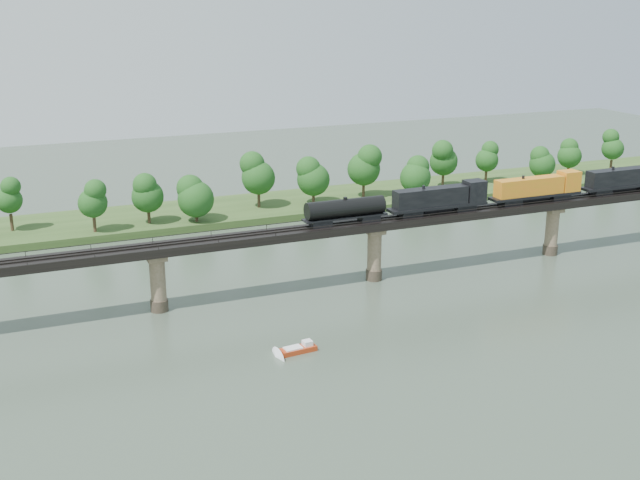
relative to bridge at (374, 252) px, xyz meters
name	(u,v)px	position (x,y,z in m)	size (l,w,h in m)	color
ground	(460,341)	(0.00, -30.00, -5.46)	(400.00, 400.00, 0.00)	#334134
far_bank	(276,206)	(0.00, 55.00, -4.66)	(300.00, 24.00, 1.60)	#2C471C
bridge	(374,252)	(0.00, 0.00, 0.00)	(236.00, 30.00, 11.50)	#473A2D
bridge_superstructure	(375,219)	(0.00, 0.00, 6.33)	(220.00, 4.90, 0.75)	black
far_treeline	(248,181)	(-8.21, 50.52, 3.37)	(289.06, 17.54, 13.60)	#382619
freight_train	(505,192)	(27.98, 0.00, 8.71)	(81.23, 3.16, 5.59)	black
motorboat	(299,349)	(-24.18, -24.06, -4.93)	(5.66, 2.52, 1.54)	#A83213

